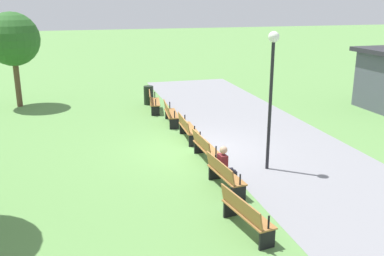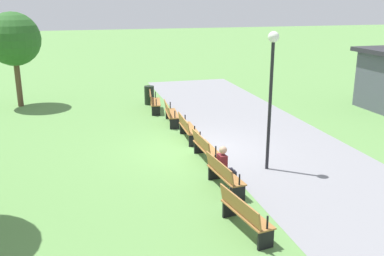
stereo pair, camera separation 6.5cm
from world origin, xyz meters
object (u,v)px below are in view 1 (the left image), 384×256
at_px(bench_5, 245,213).
at_px(person_seated, 226,165).
at_px(bench_4, 224,174).
at_px(tree_0, 12,39).
at_px(trash_bin, 149,95).
at_px(bench_0, 153,101).
at_px(bench_2, 187,128).
at_px(bench_3, 205,147).
at_px(lamp_post, 272,76).
at_px(bench_1, 170,113).

distance_m(bench_5, person_seated, 2.52).
bearing_deg(person_seated, bench_5, -14.81).
xyz_separation_m(bench_4, person_seated, (-0.23, 0.12, 0.17)).
distance_m(bench_4, tree_0, 13.65).
xyz_separation_m(person_seated, tree_0, (-11.52, -6.50, 2.57)).
xyz_separation_m(tree_0, trash_bin, (1.28, 6.12, -2.74)).
distance_m(bench_0, bench_4, 9.06).
xyz_separation_m(bench_2, tree_0, (-7.22, -6.53, 2.73)).
height_order(bench_2, bench_4, same).
distance_m(bench_2, bench_5, 6.80).
distance_m(bench_0, trash_bin, 1.42).
bearing_deg(bench_0, bench_3, 12.79).
relative_size(person_seated, lamp_post, 0.29).
bearing_deg(bench_5, lamp_post, 139.10).
height_order(bench_0, trash_bin, trash_bin).
height_order(bench_3, bench_5, same).
relative_size(bench_5, tree_0, 0.39).
bearing_deg(lamp_post, bench_3, -124.13).
bearing_deg(bench_1, bench_2, 9.13).
height_order(bench_3, person_seated, person_seated).
bearing_deg(bench_2, lamp_post, 27.93).
distance_m(person_seated, lamp_post, 2.96).
bearing_deg(trash_bin, bench_2, 3.92).
relative_size(bench_0, tree_0, 0.39).
bearing_deg(bench_4, bench_1, 174.51).
relative_size(bench_5, person_seated, 1.44).
distance_m(bench_3, bench_4, 2.27).
bearing_deg(tree_0, bench_0, 66.07).
xyz_separation_m(bench_3, bench_4, (2.27, -0.14, 0.00)).
height_order(person_seated, lamp_post, lamp_post).
distance_m(bench_0, bench_2, 4.54).
distance_m(bench_5, trash_bin, 12.73).
xyz_separation_m(bench_2, bench_3, (2.27, 0.00, 0.00)).
bearing_deg(bench_2, bench_5, -1.82).
xyz_separation_m(bench_0, bench_3, (6.79, 0.43, 0.00)).
xyz_separation_m(bench_0, lamp_post, (7.92, 2.10, 2.42)).
distance_m(bench_0, bench_1, 2.27).
distance_m(bench_4, person_seated, 0.31).
relative_size(bench_0, bench_1, 1.01).
relative_size(bench_0, trash_bin, 1.89).
bearing_deg(bench_3, trash_bin, -178.99).
bearing_deg(trash_bin, tree_0, -101.81).
height_order(lamp_post, trash_bin, lamp_post).
bearing_deg(bench_3, person_seated, -2.51).
distance_m(bench_1, bench_5, 9.06).
xyz_separation_m(bench_1, bench_3, (4.54, 0.14, 0.00)).
bearing_deg(tree_0, trash_bin, 78.19).
bearing_deg(trash_bin, bench_5, -0.11).
relative_size(tree_0, trash_bin, 4.88).
xyz_separation_m(bench_5, tree_0, (-14.01, -6.09, 2.73)).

